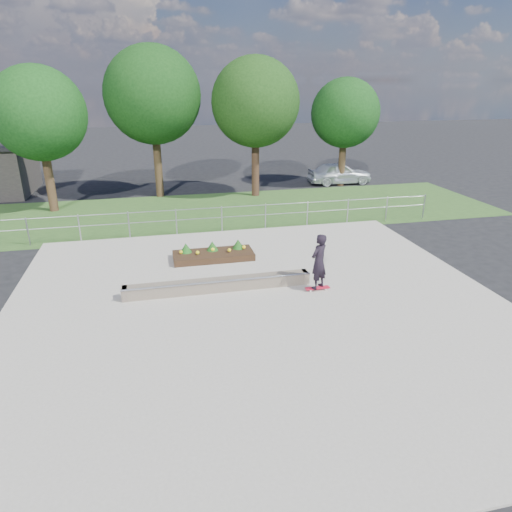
{
  "coord_description": "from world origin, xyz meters",
  "views": [
    {
      "loc": [
        -2.82,
        -11.84,
        6.38
      ],
      "look_at": [
        0.2,
        1.5,
        1.1
      ],
      "focal_mm": 32.0,
      "sensor_mm": 36.0,
      "label": 1
    }
  ],
  "objects_px": {
    "planter_bed": "(213,254)",
    "parked_car": "(339,173)",
    "skateboarder": "(319,262)",
    "grind_ledge": "(219,285)"
  },
  "relations": [
    {
      "from": "grind_ledge",
      "to": "skateboarder",
      "type": "height_order",
      "value": "skateboarder"
    },
    {
      "from": "planter_bed",
      "to": "parked_car",
      "type": "relative_size",
      "value": 0.73
    },
    {
      "from": "parked_car",
      "to": "grind_ledge",
      "type": "bearing_deg",
      "value": 146.32
    },
    {
      "from": "planter_bed",
      "to": "parked_car",
      "type": "height_order",
      "value": "parked_car"
    },
    {
      "from": "skateboarder",
      "to": "grind_ledge",
      "type": "bearing_deg",
      "value": 168.18
    },
    {
      "from": "grind_ledge",
      "to": "parked_car",
      "type": "bearing_deg",
      "value": 55.22
    },
    {
      "from": "grind_ledge",
      "to": "planter_bed",
      "type": "relative_size",
      "value": 2.0
    },
    {
      "from": "planter_bed",
      "to": "parked_car",
      "type": "xyz_separation_m",
      "value": [
        9.93,
        11.73,
        0.46
      ]
    },
    {
      "from": "planter_bed",
      "to": "grind_ledge",
      "type": "bearing_deg",
      "value": -94.38
    },
    {
      "from": "grind_ledge",
      "to": "skateboarder",
      "type": "xyz_separation_m",
      "value": [
        3.12,
        -0.65,
        0.77
      ]
    }
  ]
}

